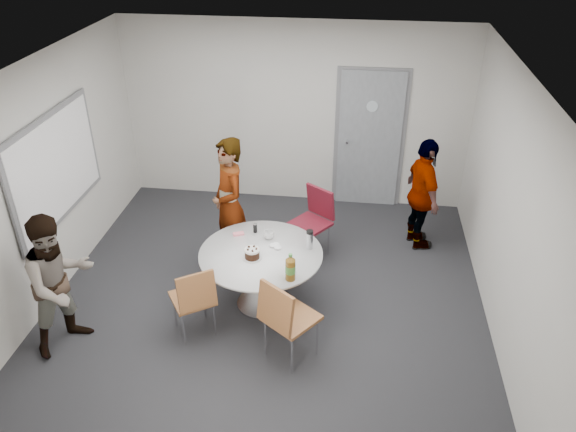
# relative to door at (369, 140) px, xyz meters

# --- Properties ---
(floor) EXTENTS (5.00, 5.00, 0.00)m
(floor) POSITION_rel_door_xyz_m (-1.10, -2.48, -1.03)
(floor) COLOR #232327
(floor) RESTS_ON ground
(ceiling) EXTENTS (5.00, 5.00, 0.00)m
(ceiling) POSITION_rel_door_xyz_m (-1.10, -2.48, 1.67)
(ceiling) COLOR silver
(ceiling) RESTS_ON wall_back
(wall_back) EXTENTS (5.00, 0.00, 5.00)m
(wall_back) POSITION_rel_door_xyz_m (-1.10, 0.02, 0.32)
(wall_back) COLOR beige
(wall_back) RESTS_ON floor
(wall_left) EXTENTS (0.00, 5.00, 5.00)m
(wall_left) POSITION_rel_door_xyz_m (-3.60, -2.48, 0.32)
(wall_left) COLOR beige
(wall_left) RESTS_ON floor
(wall_right) EXTENTS (0.00, 5.00, 5.00)m
(wall_right) POSITION_rel_door_xyz_m (1.40, -2.48, 0.32)
(wall_right) COLOR beige
(wall_right) RESTS_ON floor
(wall_front) EXTENTS (5.00, 0.00, 5.00)m
(wall_front) POSITION_rel_door_xyz_m (-1.10, -4.98, 0.32)
(wall_front) COLOR beige
(wall_front) RESTS_ON floor
(door) EXTENTS (1.02, 0.17, 2.12)m
(door) POSITION_rel_door_xyz_m (0.00, 0.00, 0.00)
(door) COLOR slate
(door) RESTS_ON wall_back
(whiteboard) EXTENTS (0.04, 1.90, 1.25)m
(whiteboard) POSITION_rel_door_xyz_m (-3.56, -2.28, 0.42)
(whiteboard) COLOR slate
(whiteboard) RESTS_ON wall_left
(table) EXTENTS (1.37, 1.37, 1.03)m
(table) POSITION_rel_door_xyz_m (-1.13, -2.64, -0.40)
(table) COLOR silver
(table) RESTS_ON floor
(chair_near_left) EXTENTS (0.59, 0.60, 0.88)m
(chair_near_left) POSITION_rel_door_xyz_m (-1.75, -3.25, -0.49)
(chair_near_left) COLOR brown
(chair_near_left) RESTS_ON floor
(chair_near_right) EXTENTS (0.66, 0.67, 0.97)m
(chair_near_right) POSITION_rel_door_xyz_m (-0.78, -3.48, -0.43)
(chair_near_right) COLOR brown
(chair_near_right) RESTS_ON floor
(chair_far) EXTENTS (0.63, 0.64, 0.93)m
(chair_far) POSITION_rel_door_xyz_m (-0.66, -1.48, -0.46)
(chair_far) COLOR maroon
(chair_far) RESTS_ON floor
(person_main) EXTENTS (0.67, 0.74, 1.71)m
(person_main) POSITION_rel_door_xyz_m (-1.68, -1.84, -0.17)
(person_main) COLOR #A5C6EA
(person_main) RESTS_ON floor
(person_left) EXTENTS (0.90, 0.95, 1.54)m
(person_left) POSITION_rel_door_xyz_m (-3.05, -3.50, -0.25)
(person_left) COLOR white
(person_left) RESTS_ON floor
(person_right) EXTENTS (0.61, 0.96, 1.53)m
(person_right) POSITION_rel_door_xyz_m (0.71, -1.11, -0.26)
(person_right) COLOR black
(person_right) RESTS_ON floor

